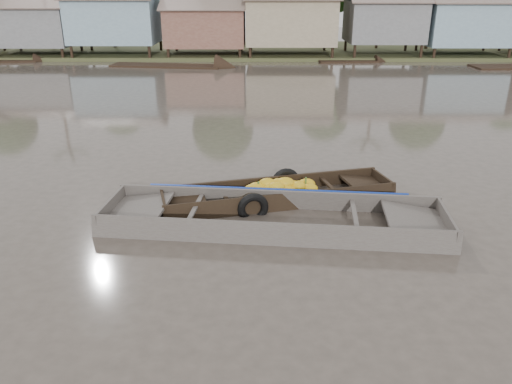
{
  "coord_description": "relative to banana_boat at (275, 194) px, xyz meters",
  "views": [
    {
      "loc": [
        0.13,
        -9.7,
        5.03
      ],
      "look_at": [
        0.09,
        0.54,
        0.8
      ],
      "focal_mm": 35.0,
      "sensor_mm": 36.0,
      "label": 1
    }
  ],
  "objects": [
    {
      "name": "distant_boats",
      "position": [
        7.62,
        21.49,
        -0.22
      ],
      "size": [
        48.17,
        16.53,
        0.35
      ],
      "color": "black",
      "rests_on": "ground"
    },
    {
      "name": "riverbank",
      "position": [
        2.47,
        29.95,
        2.9
      ],
      "size": [
        120.0,
        12.47,
        10.22
      ],
      "color": "#384723",
      "rests_on": "ground"
    },
    {
      "name": "ground",
      "position": [
        -0.56,
        -1.92,
        -0.17
      ],
      "size": [
        120.0,
        120.0,
        0.0
      ],
      "primitive_type": "plane",
      "color": "#463E36",
      "rests_on": "ground"
    },
    {
      "name": "banana_boat",
      "position": [
        0.0,
        0.0,
        0.0
      ],
      "size": [
        6.04,
        2.84,
        0.83
      ],
      "rotation": [
        0.0,
        0.0,
        0.25
      ],
      "color": "black",
      "rests_on": "ground"
    },
    {
      "name": "viewer_boat",
      "position": [
        -0.06,
        -1.4,
        -0.11
      ],
      "size": [
        7.9,
        2.77,
        0.62
      ],
      "rotation": [
        0.0,
        0.0,
        -0.1
      ],
      "color": "#48413D",
      "rests_on": "ground"
    }
  ]
}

